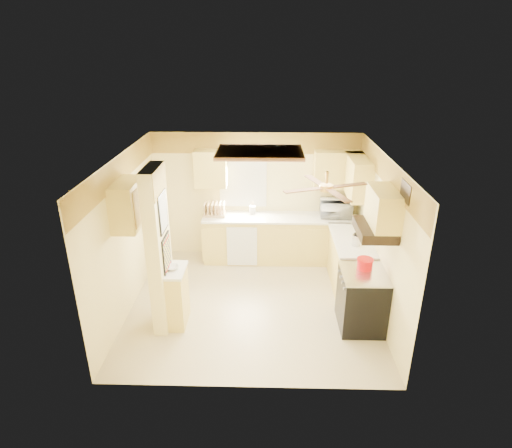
{
  "coord_description": "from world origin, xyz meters",
  "views": [
    {
      "loc": [
        0.22,
        -6.09,
        4.04
      ],
      "look_at": [
        0.04,
        0.35,
        1.3
      ],
      "focal_mm": 30.0,
      "sensor_mm": 36.0,
      "label": 1
    }
  ],
  "objects_px": {
    "stove": "(362,300)",
    "dutch_oven": "(365,264)",
    "microwave": "(336,208)",
    "kettle": "(356,240)",
    "bowl": "(172,267)"
  },
  "relations": [
    {
      "from": "microwave",
      "to": "dutch_oven",
      "type": "height_order",
      "value": "microwave"
    },
    {
      "from": "dutch_oven",
      "to": "stove",
      "type": "bearing_deg",
      "value": -100.0
    },
    {
      "from": "stove",
      "to": "kettle",
      "type": "bearing_deg",
      "value": 87.75
    },
    {
      "from": "stove",
      "to": "kettle",
      "type": "height_order",
      "value": "kettle"
    },
    {
      "from": "stove",
      "to": "bowl",
      "type": "bearing_deg",
      "value": 179.75
    },
    {
      "from": "stove",
      "to": "kettle",
      "type": "xyz_separation_m",
      "value": [
        0.04,
        0.89,
        0.58
      ]
    },
    {
      "from": "dutch_oven",
      "to": "kettle",
      "type": "distance_m",
      "value": 0.75
    },
    {
      "from": "microwave",
      "to": "dutch_oven",
      "type": "xyz_separation_m",
      "value": [
        0.14,
        -2.04,
        -0.11
      ]
    },
    {
      "from": "microwave",
      "to": "kettle",
      "type": "height_order",
      "value": "microwave"
    },
    {
      "from": "stove",
      "to": "dutch_oven",
      "type": "relative_size",
      "value": 3.71
    },
    {
      "from": "stove",
      "to": "microwave",
      "type": "bearing_deg",
      "value": 93.04
    },
    {
      "from": "stove",
      "to": "kettle",
      "type": "distance_m",
      "value": 1.06
    },
    {
      "from": "kettle",
      "to": "stove",
      "type": "bearing_deg",
      "value": -92.25
    },
    {
      "from": "microwave",
      "to": "kettle",
      "type": "bearing_deg",
      "value": 98.62
    },
    {
      "from": "bowl",
      "to": "microwave",
      "type": "bearing_deg",
      "value": 38.54
    }
  ]
}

